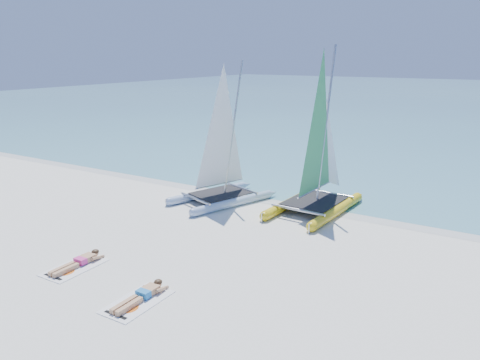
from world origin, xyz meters
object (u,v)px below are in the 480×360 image
(catamaran_yellow, at_px, (321,157))
(sunbather_a, at_px, (79,262))
(towel_a, at_px, (75,267))
(catamaran_blue, at_px, (222,160))
(sunbather_b, at_px, (142,295))
(towel_b, at_px, (137,302))

(catamaran_yellow, xyz_separation_m, sunbather_a, (-4.07, -8.86, -1.99))
(sunbather_a, bearing_deg, towel_a, -90.00)
(catamaran_blue, relative_size, sunbather_b, 3.53)
(catamaran_yellow, relative_size, towel_a, 3.62)
(catamaran_yellow, distance_m, sunbather_b, 9.65)
(towel_b, bearing_deg, sunbather_a, 166.48)
(towel_a, xyz_separation_m, sunbather_a, (0.00, 0.19, 0.11))
(towel_a, xyz_separation_m, towel_b, (2.98, -0.53, 0.00))
(catamaran_blue, relative_size, sunbather_a, 3.53)
(catamaran_yellow, distance_m, towel_b, 9.86)
(sunbather_a, distance_m, sunbather_b, 3.03)
(towel_a, relative_size, sunbather_a, 1.07)
(catamaran_blue, xyz_separation_m, towel_a, (-0.18, -7.68, -1.81))
(towel_a, bearing_deg, sunbather_a, 90.00)
(catamaran_yellow, distance_m, towel_a, 10.14)
(catamaran_yellow, height_order, sunbather_b, catamaran_yellow)
(catamaran_blue, height_order, sunbather_a, catamaran_blue)
(catamaran_blue, relative_size, catamaran_yellow, 0.91)
(towel_a, bearing_deg, towel_b, -9.99)
(catamaran_yellow, relative_size, sunbather_a, 3.88)
(catamaran_blue, xyz_separation_m, towel_b, (2.80, -8.21, -1.81))
(towel_a, xyz_separation_m, sunbather_b, (2.98, -0.33, 0.11))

